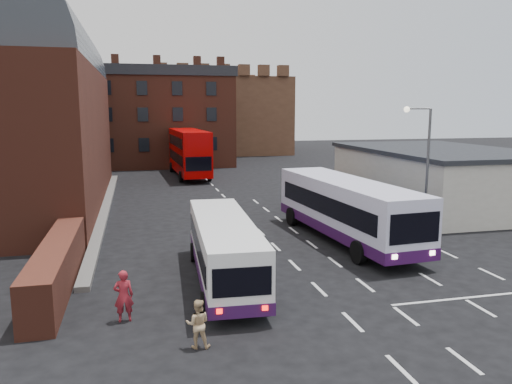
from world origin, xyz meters
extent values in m
plane|color=black|center=(0.00, 0.00, 0.00)|extent=(180.00, 180.00, 0.00)
cube|color=#602B1E|center=(-15.50, 21.00, 5.00)|extent=(12.00, 28.00, 10.00)
cylinder|color=#1E2328|center=(-15.50, 21.00, 10.00)|extent=(12.00, 26.00, 12.00)
cube|color=#602B1E|center=(-10.20, 2.00, 0.90)|extent=(1.20, 10.00, 1.80)
cube|color=beige|center=(15.00, 14.00, 2.00)|extent=(10.00, 16.00, 4.00)
cube|color=#282B30|center=(15.00, 14.00, 4.10)|extent=(10.40, 16.40, 0.30)
cube|color=brown|center=(-6.00, 46.00, 5.50)|extent=(22.00, 10.00, 11.00)
cube|color=brown|center=(6.00, 66.00, 6.00)|extent=(22.00, 22.00, 12.00)
cube|color=white|center=(-3.53, 1.02, 1.54)|extent=(2.69, 9.75, 2.19)
cube|color=black|center=(-3.53, 1.02, 1.67)|extent=(2.69, 8.56, 0.79)
cylinder|color=black|center=(-4.46, 4.14, 0.44)|extent=(0.29, 0.89, 0.88)
cylinder|color=black|center=(-4.80, -2.34, 0.44)|extent=(0.29, 0.89, 0.88)
cylinder|color=black|center=(-2.27, 4.03, 0.44)|extent=(0.29, 0.89, 0.88)
cylinder|color=black|center=(-2.61, -2.46, 0.44)|extent=(0.29, 0.89, 0.88)
cube|color=white|center=(4.03, 5.90, 1.95)|extent=(3.74, 12.42, 2.78)
cube|color=black|center=(4.03, 5.90, 2.11)|extent=(3.70, 11.23, 1.00)
cylinder|color=black|center=(5.72, 2.13, 0.56)|extent=(0.40, 1.13, 1.11)
cylinder|color=black|center=(5.07, 10.34, 0.56)|extent=(0.40, 1.13, 1.11)
cylinder|color=black|center=(2.95, 1.91, 0.56)|extent=(0.40, 1.13, 1.11)
cylinder|color=black|center=(2.30, 10.12, 0.56)|extent=(0.40, 1.13, 1.11)
cube|color=navy|center=(5.80, 11.26, 1.55)|extent=(2.81, 9.87, 2.22)
cube|color=black|center=(5.80, 11.26, 1.69)|extent=(2.80, 8.68, 0.80)
cylinder|color=black|center=(6.72, 8.09, 0.44)|extent=(0.30, 0.90, 0.89)
cylinder|color=black|center=(7.12, 14.64, 0.44)|extent=(0.30, 0.90, 0.89)
cylinder|color=black|center=(4.50, 8.23, 0.44)|extent=(0.30, 0.90, 0.89)
cylinder|color=black|center=(4.91, 14.78, 0.44)|extent=(0.30, 0.90, 0.89)
cube|color=#B60000|center=(-1.49, 34.13, 2.75)|extent=(3.31, 12.45, 4.38)
cube|color=black|center=(-1.49, 34.13, 2.13)|extent=(3.32, 11.26, 1.01)
cylinder|color=black|center=(0.07, 30.26, 0.56)|extent=(0.36, 1.13, 1.12)
cylinder|color=black|center=(-0.26, 38.56, 0.56)|extent=(0.36, 1.13, 1.12)
cylinder|color=black|center=(-2.73, 30.15, 0.56)|extent=(0.36, 1.13, 1.12)
cylinder|color=black|center=(-3.07, 38.45, 0.56)|extent=(0.36, 1.13, 1.12)
cylinder|color=#4D4D4F|center=(8.60, 5.49, 3.57)|extent=(0.14, 0.14, 7.15)
cylinder|color=#4D4D4F|center=(8.02, 5.74, 7.15)|extent=(1.19, 0.57, 0.09)
sphere|color=#FFF2CC|center=(7.45, 5.98, 7.10)|extent=(0.32, 0.32, 0.32)
imported|color=maroon|center=(-7.52, -2.12, 0.90)|extent=(0.69, 0.48, 1.80)
imported|color=tan|center=(-5.31, -4.59, 0.76)|extent=(0.83, 0.70, 1.51)
camera|label=1|loc=(-6.91, -18.73, 7.13)|focal=35.00mm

